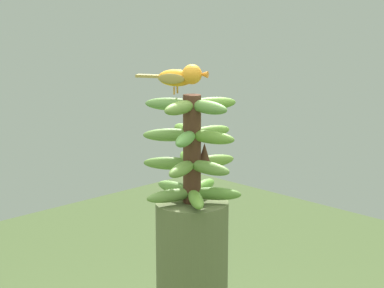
# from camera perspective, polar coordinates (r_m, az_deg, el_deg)

# --- Properties ---
(banana_bunch) EXTENTS (0.28, 0.28, 0.31)m
(banana_bunch) POSITION_cam_1_polar(r_m,az_deg,el_deg) (1.89, 0.02, -0.47)
(banana_bunch) COLOR #4C2D1E
(banana_bunch) RESTS_ON banana_tree
(perched_bird) EXTENTS (0.12, 0.20, 0.09)m
(perched_bird) POSITION_cam_1_polar(r_m,az_deg,el_deg) (1.87, -0.95, 5.84)
(perched_bird) COLOR #C68933
(perched_bird) RESTS_ON banana_bunch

